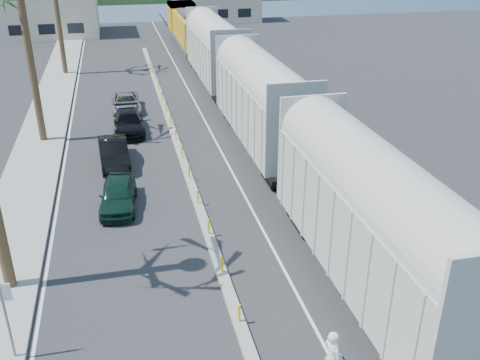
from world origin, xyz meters
name	(u,v)px	position (x,y,z in m)	size (l,w,h in m)	color
sidewalk	(45,126)	(-8.50, 25.00, 0.07)	(3.00, 90.00, 0.15)	gray
rails	(227,101)	(5.00, 28.00, 0.03)	(1.56, 100.00, 0.06)	black
median	(176,141)	(0.00, 19.96, 0.09)	(0.45, 60.00, 0.85)	gray
lane_markings	(138,120)	(-2.15, 25.00, 0.00)	(9.42, 90.00, 0.01)	silver
freight_train	(240,80)	(5.00, 23.46, 2.91)	(3.00, 60.94, 5.85)	beige
street_sign	(5,310)	(-7.30, 2.00, 1.97)	(0.60, 0.08, 3.00)	slate
car_lead	(118,194)	(-3.81, 11.75, 0.71)	(2.04, 4.29, 1.42)	black
car_second	(114,153)	(-3.92, 17.16, 0.75)	(1.85, 4.63, 1.50)	black
car_third	(129,122)	(-2.84, 22.55, 0.69)	(2.00, 4.76, 1.37)	black
car_rear	(126,103)	(-2.84, 27.37, 0.63)	(2.12, 4.52, 1.25)	#949699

